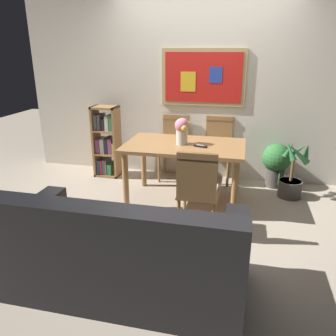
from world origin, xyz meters
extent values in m
plane|color=tan|center=(0.00, 0.00, 0.00)|extent=(12.00, 12.00, 0.00)
cube|color=silver|center=(0.00, 1.37, 1.30)|extent=(5.20, 0.10, 2.60)
cube|color=tan|center=(0.01, 1.30, 1.43)|extent=(1.15, 0.02, 0.76)
cube|color=red|center=(0.01, 1.29, 1.43)|extent=(1.05, 0.01, 0.66)
cube|color=gold|center=(-0.19, 1.28, 1.37)|extent=(0.21, 0.00, 0.27)
cube|color=#263FA5|center=(0.18, 1.28, 1.47)|extent=(0.17, 0.00, 0.21)
cube|color=#9E7042|center=(-0.06, 0.37, 0.72)|extent=(1.41, 0.88, 0.04)
cylinder|color=#9E7042|center=(-0.69, 0.01, 0.35)|extent=(0.07, 0.07, 0.70)
cylinder|color=#9E7042|center=(0.56, 0.01, 0.35)|extent=(0.07, 0.07, 0.70)
cylinder|color=#9E7042|center=(-0.69, 0.73, 0.35)|extent=(0.07, 0.07, 0.70)
cylinder|color=#9E7042|center=(0.56, 0.73, 0.35)|extent=(0.07, 0.07, 0.70)
cube|color=#9E7042|center=(-0.35, 1.08, 0.44)|extent=(0.40, 0.40, 0.03)
cube|color=#C6B299|center=(-0.35, 1.08, 0.47)|extent=(0.36, 0.36, 0.03)
cylinder|color=#9E7042|center=(-0.18, 1.25, 0.21)|extent=(0.04, 0.04, 0.42)
cylinder|color=#9E7042|center=(-0.52, 1.25, 0.21)|extent=(0.04, 0.04, 0.42)
cylinder|color=#9E7042|center=(-0.18, 0.91, 0.21)|extent=(0.04, 0.04, 0.42)
cylinder|color=#9E7042|center=(-0.52, 0.91, 0.21)|extent=(0.04, 0.04, 0.42)
cube|color=#9E7042|center=(-0.35, 1.26, 0.68)|extent=(0.38, 0.04, 0.46)
cube|color=#9E7042|center=(-0.35, 1.26, 0.88)|extent=(0.38, 0.05, 0.06)
cube|color=#9E7042|center=(0.22, -0.34, 0.44)|extent=(0.40, 0.40, 0.03)
cube|color=#C6B299|center=(0.22, -0.34, 0.47)|extent=(0.36, 0.36, 0.03)
cylinder|color=#9E7042|center=(0.05, -0.51, 0.21)|extent=(0.04, 0.04, 0.42)
cylinder|color=#9E7042|center=(0.39, -0.51, 0.21)|extent=(0.04, 0.04, 0.42)
cylinder|color=#9E7042|center=(0.05, -0.17, 0.21)|extent=(0.04, 0.04, 0.42)
cylinder|color=#9E7042|center=(0.39, -0.17, 0.21)|extent=(0.04, 0.04, 0.42)
cube|color=#9E7042|center=(0.22, -0.52, 0.68)|extent=(0.38, 0.04, 0.46)
cube|color=#9E7042|center=(0.22, -0.52, 0.88)|extent=(0.38, 0.05, 0.06)
cube|color=#9E7042|center=(0.27, 1.13, 0.44)|extent=(0.40, 0.40, 0.03)
cube|color=#C6B299|center=(0.27, 1.13, 0.47)|extent=(0.36, 0.36, 0.03)
cylinder|color=#9E7042|center=(0.44, 1.30, 0.21)|extent=(0.04, 0.04, 0.42)
cylinder|color=#9E7042|center=(0.10, 1.30, 0.21)|extent=(0.04, 0.04, 0.42)
cylinder|color=#9E7042|center=(0.44, 0.96, 0.21)|extent=(0.04, 0.04, 0.42)
cylinder|color=#9E7042|center=(0.10, 0.96, 0.21)|extent=(0.04, 0.04, 0.42)
cube|color=#9E7042|center=(0.27, 1.31, 0.68)|extent=(0.38, 0.04, 0.46)
cube|color=#9E7042|center=(0.27, 1.31, 0.88)|extent=(0.38, 0.05, 0.06)
cube|color=black|center=(-0.20, -1.30, 0.20)|extent=(1.80, 0.84, 0.40)
cube|color=black|center=(-0.20, -1.62, 0.62)|extent=(1.80, 0.20, 0.44)
cube|color=black|center=(-1.01, -1.30, 0.51)|extent=(0.18, 0.80, 0.22)
cube|color=black|center=(0.61, -1.30, 0.51)|extent=(0.18, 0.80, 0.22)
cube|color=#8C6B4C|center=(-0.65, -1.48, 0.56)|extent=(0.32, 0.16, 0.33)
cube|color=#B78C33|center=(-0.20, -1.48, 0.56)|extent=(0.32, 0.16, 0.33)
cube|color=#9E7042|center=(-1.50, 1.01, 0.52)|extent=(0.03, 0.28, 1.04)
cube|color=#9E7042|center=(-1.17, 1.01, 0.52)|extent=(0.03, 0.28, 1.04)
cube|color=#9E7042|center=(-1.34, 1.01, 0.01)|extent=(0.36, 0.28, 0.03)
cube|color=#9E7042|center=(-1.34, 1.01, 1.02)|extent=(0.36, 0.28, 0.03)
cube|color=#9E7042|center=(-1.34, 1.01, 0.35)|extent=(0.30, 0.28, 0.02)
cube|color=#9E7042|center=(-1.34, 1.01, 0.69)|extent=(0.30, 0.28, 0.02)
cube|color=#2D4C8C|center=(-1.45, 1.01, 0.14)|extent=(0.04, 0.22, 0.22)
cube|color=#B2332D|center=(-1.41, 1.01, 0.14)|extent=(0.04, 0.22, 0.22)
cube|color=#595960|center=(-1.36, 1.01, 0.14)|extent=(0.06, 0.22, 0.23)
cube|color=#337247|center=(-1.28, 1.01, 0.11)|extent=(0.06, 0.22, 0.16)
cube|color=#7F3F72|center=(-1.44, 1.01, 0.46)|extent=(0.06, 0.22, 0.21)
cube|color=beige|center=(-1.38, 1.01, 0.46)|extent=(0.06, 0.22, 0.22)
cube|color=black|center=(-1.31, 1.01, 0.47)|extent=(0.05, 0.22, 0.23)
cube|color=#7F3F72|center=(-1.25, 1.01, 0.47)|extent=(0.06, 0.22, 0.23)
cube|color=gold|center=(-1.20, 1.01, 0.44)|extent=(0.05, 0.22, 0.17)
cube|color=#595960|center=(-1.45, 1.01, 0.81)|extent=(0.04, 0.22, 0.22)
cube|color=#595960|center=(-1.40, 1.01, 0.81)|extent=(0.04, 0.22, 0.22)
cube|color=black|center=(-1.34, 1.01, 0.78)|extent=(0.06, 0.22, 0.17)
cube|color=beige|center=(-1.28, 1.01, 0.81)|extent=(0.05, 0.22, 0.21)
cube|color=#337247|center=(-1.21, 1.01, 0.81)|extent=(0.06, 0.22, 0.23)
cylinder|color=#4C4742|center=(1.07, 1.12, 0.13)|extent=(0.24, 0.24, 0.26)
cylinder|color=#332319|center=(1.07, 1.12, 0.25)|extent=(0.22, 0.22, 0.02)
sphere|color=#2D6B33|center=(1.07, 1.12, 0.41)|extent=(0.39, 0.39, 0.39)
cylinder|color=#2D6B33|center=(1.12, 0.99, 0.18)|extent=(0.03, 0.03, 0.23)
cylinder|color=#2D6B33|center=(1.19, 1.20, 0.18)|extent=(0.03, 0.03, 0.24)
cylinder|color=#4C4742|center=(1.24, 0.79, 0.11)|extent=(0.30, 0.30, 0.22)
cylinder|color=#332319|center=(1.24, 0.79, 0.21)|extent=(0.27, 0.27, 0.02)
cylinder|color=brown|center=(1.24, 0.79, 0.37)|extent=(0.04, 0.04, 0.29)
cone|color=#235B2D|center=(1.38, 0.78, 0.63)|extent=(0.11, 0.29, 0.28)
cone|color=#235B2D|center=(1.29, 0.89, 0.60)|extent=(0.25, 0.18, 0.22)
cone|color=#235B2D|center=(1.18, 0.86, 0.60)|extent=(0.20, 0.20, 0.23)
cone|color=#235B2D|center=(1.19, 0.75, 0.61)|extent=(0.18, 0.19, 0.23)
cone|color=#235B2D|center=(1.26, 0.65, 0.62)|extent=(0.30, 0.12, 0.28)
cylinder|color=beige|center=(-0.10, 0.36, 0.82)|extent=(0.13, 0.13, 0.17)
sphere|color=pink|center=(-0.10, 0.36, 0.96)|extent=(0.17, 0.17, 0.17)
sphere|color=pink|center=(-0.13, 0.42, 0.96)|extent=(0.07, 0.07, 0.07)
sphere|color=#EACC4C|center=(-0.06, 0.30, 0.94)|extent=(0.08, 0.08, 0.08)
sphere|color=#EACC4C|center=(-0.03, 0.38, 0.98)|extent=(0.07, 0.07, 0.07)
cube|color=black|center=(0.14, 0.29, 0.75)|extent=(0.16, 0.09, 0.02)
cube|color=gray|center=(0.14, 0.29, 0.76)|extent=(0.10, 0.06, 0.00)
camera|label=1|loc=(0.61, -3.42, 1.80)|focal=35.84mm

